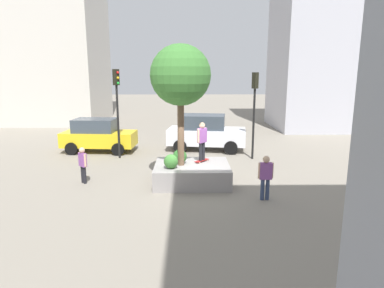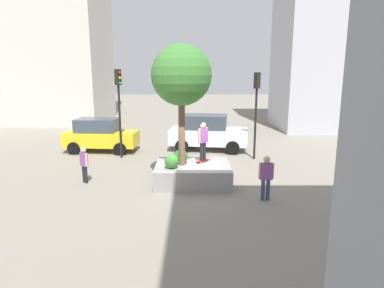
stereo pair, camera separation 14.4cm
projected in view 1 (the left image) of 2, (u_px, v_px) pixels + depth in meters
ground_plane at (193, 184)px, 14.61m from camera, size 120.00×120.00×0.00m
planter_ledge at (192, 174)px, 14.73m from camera, size 3.21×2.64×0.83m
plaza_tree at (180, 76)px, 13.77m from camera, size 2.50×2.50×5.05m
boxwood_shrub at (171, 161)px, 13.97m from camera, size 0.59×0.59×0.59m
hedge_clump at (180, 156)px, 14.74m from camera, size 0.62×0.62×0.62m
skateboard at (202, 161)px, 15.04m from camera, size 0.69×0.73×0.07m
skateboarder at (202, 139)px, 14.83m from camera, size 0.45×0.47×1.70m
sedan_parked at (98, 135)px, 20.39m from camera, size 4.44×2.28×2.01m
police_car at (206, 132)px, 20.81m from camera, size 4.94×2.72×2.19m
traffic_light_corner at (255, 101)px, 18.24m from camera, size 0.37×0.36×4.73m
traffic_light_median at (117, 99)px, 18.39m from camera, size 0.37×0.37×4.90m
bystander_watching at (266, 175)px, 12.64m from camera, size 0.58×0.26×1.71m
pedestrian_crossing at (83, 163)px, 14.58m from camera, size 0.43×0.43×1.59m
brick_midrise at (337, 9)px, 27.58m from camera, size 9.50×7.08×19.63m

